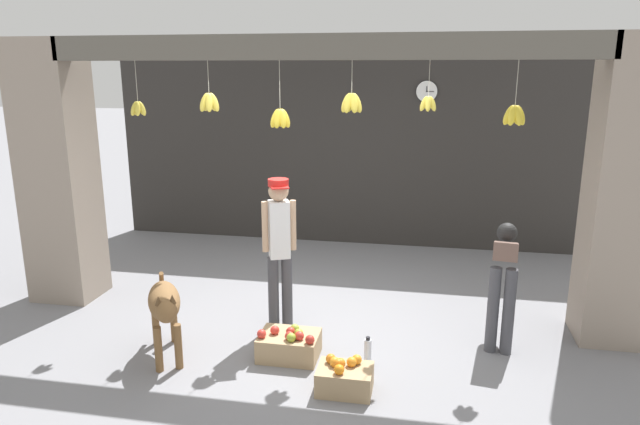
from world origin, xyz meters
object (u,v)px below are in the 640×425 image
at_px(worker_stooping, 504,271).
at_px(fruit_crate_apples, 289,344).
at_px(dog, 165,305).
at_px(shopkeeper, 279,244).
at_px(wall_clock, 427,91).
at_px(water_bottle, 368,352).
at_px(fruit_crate_oranges, 344,378).

xyz_separation_m(worker_stooping, fruit_crate_apples, (-1.96, -0.70, -0.60)).
bearing_deg(dog, worker_stooping, 78.07).
distance_m(shopkeeper, worker_stooping, 2.20).
relative_size(worker_stooping, fruit_crate_apples, 1.99).
bearing_deg(wall_clock, fruit_crate_apples, -107.22).
bearing_deg(water_bottle, fruit_crate_oranges, -108.08).
height_order(worker_stooping, fruit_crate_apples, worker_stooping).
distance_m(worker_stooping, water_bottle, 1.54).
xyz_separation_m(dog, worker_stooping, (3.06, 0.92, 0.21)).
height_order(dog, fruit_crate_apples, dog).
relative_size(dog, worker_stooping, 0.87).
xyz_separation_m(fruit_crate_oranges, fruit_crate_apples, (-0.59, 0.47, 0.01)).
relative_size(dog, wall_clock, 3.06).
height_order(dog, water_bottle, dog).
height_order(fruit_crate_oranges, wall_clock, wall_clock).
bearing_deg(fruit_crate_oranges, shopkeeper, 127.69).
bearing_deg(dog, fruit_crate_apples, 72.69).
relative_size(fruit_crate_apples, wall_clock, 1.76).
height_order(shopkeeper, fruit_crate_oranges, shopkeeper).
xyz_separation_m(fruit_crate_apples, water_bottle, (0.73, -0.03, 0.01)).
distance_m(worker_stooping, fruit_crate_oranges, 1.90).
xyz_separation_m(shopkeeper, wall_clock, (1.37, 3.07, 1.38)).
bearing_deg(worker_stooping, fruit_crate_apples, -152.30).
relative_size(fruit_crate_apples, water_bottle, 1.93).
distance_m(fruit_crate_oranges, fruit_crate_apples, 0.75).
xyz_separation_m(fruit_crate_oranges, wall_clock, (0.55, 4.14, 2.18)).
xyz_separation_m(shopkeeper, worker_stooping, (2.19, 0.11, -0.18)).
relative_size(fruit_crate_oranges, water_bottle, 1.61).
height_order(shopkeeper, wall_clock, wall_clock).
bearing_deg(worker_stooping, fruit_crate_oranges, -131.37).
distance_m(shopkeeper, fruit_crate_apples, 1.01).
distance_m(dog, water_bottle, 1.89).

